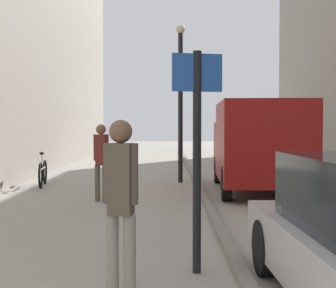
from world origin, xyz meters
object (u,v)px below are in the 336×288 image
Objects in this scene: street_sign_post at (195,142)px; pedestrian_mid_block at (99,157)px; pedestrian_main_foreground at (119,196)px; lamp_post at (178,93)px; delivery_van at (256,144)px; bicycle_leaning at (40,173)px.

pedestrian_mid_block is at bearing -83.26° from street_sign_post.
pedestrian_main_foreground is 1.02× the size of pedestrian_mid_block.
lamp_post is at bearing 96.79° from pedestrian_main_foreground.
delivery_van reaches higher than bicycle_leaning.
delivery_van is (3.89, 1.71, 0.23)m from pedestrian_mid_block.
delivery_van is at bearing 28.37° from pedestrian_mid_block.
street_sign_post reaches higher than bicycle_leaning.
pedestrian_mid_block reaches higher than bicycle_leaning.
delivery_van is 1.08× the size of lamp_post.
street_sign_post is 9.18m from bicycle_leaning.
pedestrian_main_foreground is 1.02× the size of bicycle_leaning.
lamp_post is at bearing 137.71° from delivery_van.
bicycle_leaning is (-5.93, 1.07, -0.87)m from delivery_van.
pedestrian_mid_block is 0.68× the size of street_sign_post.
pedestrian_mid_block is at bearing -117.17° from lamp_post.
lamp_post is 4.67m from bicycle_leaning.
lamp_post is (1.90, 3.70, 1.71)m from pedestrian_mid_block.
delivery_van is at bearing -45.03° from lamp_post.
pedestrian_main_foreground is at bearing -94.84° from lamp_post.
lamp_post reaches higher than delivery_van.
bicycle_leaning is (-2.04, 2.78, -0.63)m from pedestrian_mid_block.
pedestrian_main_foreground is 6.39m from pedestrian_mid_block.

